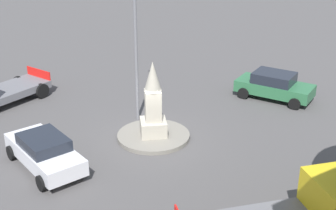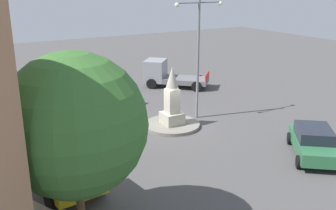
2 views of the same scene
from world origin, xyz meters
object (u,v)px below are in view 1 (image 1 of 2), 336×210
at_px(monument, 153,104).
at_px(streetlamp, 135,29).
at_px(car_green_parked_right, 274,85).
at_px(car_white_approaching, 44,151).

bearing_deg(monument, streetlamp, 14.60).
bearing_deg(streetlamp, car_green_parked_right, -77.31).
height_order(streetlamp, car_green_parked_right, streetlamp).
height_order(streetlamp, car_white_approaching, streetlamp).
height_order(monument, streetlamp, streetlamp).
relative_size(streetlamp, car_white_approaching, 1.69).
bearing_deg(car_green_parked_right, streetlamp, 102.69).
relative_size(monument, car_green_parked_right, 0.81).
bearing_deg(car_white_approaching, monument, -66.12).
distance_m(monument, car_white_approaching, 5.27).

